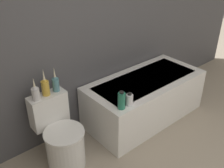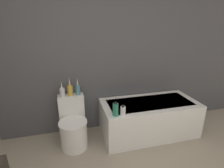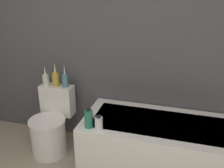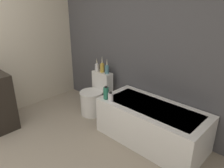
{
  "view_description": "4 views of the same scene",
  "coord_description": "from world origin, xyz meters",
  "views": [
    {
      "loc": [
        -1.34,
        0.1,
        2.09
      ],
      "look_at": [
        0.17,
        1.89,
        0.76
      ],
      "focal_mm": 42.0,
      "sensor_mm": 36.0,
      "label": 1
    },
    {
      "loc": [
        -0.42,
        -0.31,
        1.75
      ],
      "look_at": [
        0.15,
        1.88,
        0.96
      ],
      "focal_mm": 28.0,
      "sensor_mm": 36.0,
      "label": 2
    },
    {
      "loc": [
        0.96,
        -0.27,
        1.89
      ],
      "look_at": [
        0.34,
        1.87,
        0.96
      ],
      "focal_mm": 42.0,
      "sensor_mm": 36.0,
      "label": 3
    },
    {
      "loc": [
        2.24,
        -0.33,
        1.97
      ],
      "look_at": [
        0.27,
        1.72,
        0.82
      ],
      "focal_mm": 35.0,
      "sensor_mm": 36.0,
      "label": 4
    }
  ],
  "objects": [
    {
      "name": "bathtub",
      "position": [
        0.8,
        1.99,
        0.28
      ],
      "size": [
        1.53,
        0.73,
        0.56
      ],
      "color": "white",
      "rests_on": "ground"
    },
    {
      "name": "vase_silver",
      "position": [
        -0.42,
        2.19,
        0.82
      ],
      "size": [
        0.08,
        0.08,
        0.28
      ],
      "color": "gold",
      "rests_on": "toilet"
    },
    {
      "name": "vase_bronze",
      "position": [
        -0.3,
        2.2,
        0.81
      ],
      "size": [
        0.07,
        0.07,
        0.26
      ],
      "color": "teal",
      "rests_on": "toilet"
    },
    {
      "name": "vase_gold",
      "position": [
        -0.53,
        2.17,
        0.8
      ],
      "size": [
        0.07,
        0.07,
        0.24
      ],
      "color": "silver",
      "rests_on": "toilet"
    },
    {
      "name": "wall_back_tiled",
      "position": [
        0.0,
        2.4,
        1.3
      ],
      "size": [
        6.4,
        0.06,
        2.6
      ],
      "color": "#4C4C51",
      "rests_on": "ground_plane"
    },
    {
      "name": "toilet",
      "position": [
        -0.42,
        1.99,
        0.3
      ],
      "size": [
        0.4,
        0.56,
        0.72
      ],
      "color": "white",
      "rests_on": "ground"
    },
    {
      "name": "shampoo_bottle_short",
      "position": [
        0.26,
        1.71,
        0.62
      ],
      "size": [
        0.07,
        0.07,
        0.14
      ],
      "color": "silver",
      "rests_on": "bathtub"
    },
    {
      "name": "shampoo_bottle_tall",
      "position": [
        0.15,
        1.72,
        0.65
      ],
      "size": [
        0.08,
        0.08,
        0.2
      ],
      "color": "#267259",
      "rests_on": "bathtub"
    }
  ]
}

